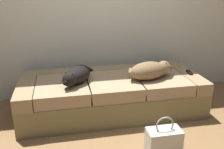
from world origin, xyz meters
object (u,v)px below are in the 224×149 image
Objects in this scene: couch at (111,94)px; tv_remote at (189,72)px; dog_dark at (77,75)px; handbag at (164,140)px; dog_tan at (151,70)px.

couch is 14.52× the size of tv_remote.
dog_dark is 1.18m from handbag.
couch reaches higher than handbag.
handbag is at bearing -116.92° from tv_remote.
dog_dark is at bearing -165.15° from couch.
couch is 1.02m from tv_remote.
dog_tan is 4.03× the size of tv_remote.
handbag is at bearing -71.50° from couch.
handbag is (-0.13, -0.79, -0.42)m from dog_tan.
couch is 0.99m from handbag.
dog_tan is 1.60× the size of handbag.
dog_dark is 1.35× the size of handbag.
tv_remote is (0.55, 0.08, -0.09)m from dog_tan.
dog_dark is 0.85× the size of dog_tan.
tv_remote is 1.15m from handbag.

